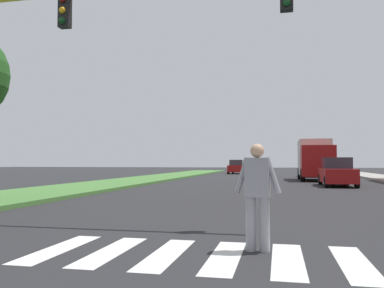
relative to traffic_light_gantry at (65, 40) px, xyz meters
The scene contains 9 objects.
ground_plane 21.07m from the traffic_light_gantry, 77.91° to the left, with size 140.00×140.00×0.00m, color #262628.
crosswalk 6.82m from the traffic_light_gantry, 34.24° to the right, with size 5.85×2.20×0.01m.
median_strip 19.26m from the traffic_light_gantry, 104.71° to the left, with size 4.28×64.00×0.15m, color #477A38.
traffic_light_gantry is the anchor object (origin of this frame).
pedestrian_performer 6.39m from the traffic_light_gantry, 27.32° to the right, with size 0.75×0.27×1.69m.
sedan_midblock 18.17m from the traffic_light_gantry, 61.86° to the left, with size 1.78×4.20×1.65m.
sedan_distant 31.51m from the traffic_light_gantry, 74.88° to the left, with size 2.03×4.19×1.75m.
sedan_far_horizon 38.95m from the traffic_light_gantry, 89.50° to the left, with size 1.91×4.44×1.63m.
truck_box_delivery 24.59m from the traffic_light_gantry, 71.33° to the left, with size 2.40×6.20×3.10m.
Camera 1 is at (0.78, 0.88, 1.41)m, focal length 37.97 mm.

